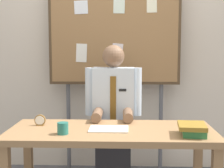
% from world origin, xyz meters
% --- Properties ---
extents(back_wall, '(6.40, 0.08, 2.70)m').
position_xyz_m(back_wall, '(0.00, 1.17, 1.35)').
color(back_wall, beige).
rests_on(back_wall, ground_plane).
extents(desk, '(1.67, 0.71, 0.72)m').
position_xyz_m(desk, '(0.00, 0.00, 0.63)').
color(desk, '#9E754C').
rests_on(desk, ground_plane).
extents(person, '(0.55, 0.56, 1.41)m').
position_xyz_m(person, '(0.00, 0.58, 0.66)').
color(person, '#2D2D33').
rests_on(person, ground_plane).
extents(bulletin_board, '(1.42, 0.09, 2.17)m').
position_xyz_m(bulletin_board, '(-0.00, 0.97, 1.55)').
color(bulletin_board, '#4C3823').
rests_on(bulletin_board, ground_plane).
extents(book_stack, '(0.23, 0.27, 0.09)m').
position_xyz_m(book_stack, '(0.62, -0.17, 0.77)').
color(book_stack, '#337F47').
rests_on(book_stack, desk).
extents(open_notebook, '(0.32, 0.23, 0.01)m').
position_xyz_m(open_notebook, '(-0.02, -0.02, 0.73)').
color(open_notebook, white).
rests_on(open_notebook, desk).
extents(desk_clock, '(0.09, 0.04, 0.09)m').
position_xyz_m(desk_clock, '(-0.61, 0.11, 0.76)').
color(desk_clock, olive).
rests_on(desk_clock, desk).
extents(coffee_mug, '(0.08, 0.08, 0.09)m').
position_xyz_m(coffee_mug, '(-0.36, -0.17, 0.77)').
color(coffee_mug, '#267266').
rests_on(coffee_mug, desk).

